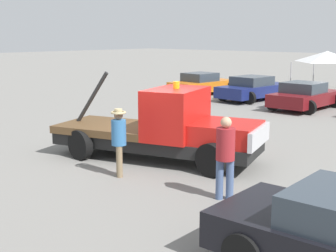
{
  "coord_description": "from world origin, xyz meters",
  "views": [
    {
      "loc": [
        9.33,
        -9.54,
        3.59
      ],
      "look_at": [
        0.5,
        0.0,
        1.05
      ],
      "focal_mm": 50.0,
      "sensor_mm": 36.0,
      "label": 1
    }
  ],
  "objects_px": {
    "person_near_truck": "(225,152)",
    "canopy_tent_white": "(327,57)",
    "parked_car_maroon": "(304,96)",
    "parked_car_navy": "(254,88)",
    "tow_truck": "(167,129)",
    "parked_car_orange": "(202,84)",
    "person_at_hood": "(119,137)"
  },
  "relations": [
    {
      "from": "parked_car_orange",
      "to": "parked_car_maroon",
      "type": "bearing_deg",
      "value": -94.64
    },
    {
      "from": "parked_car_navy",
      "to": "canopy_tent_white",
      "type": "bearing_deg",
      "value": -2.55
    },
    {
      "from": "person_near_truck",
      "to": "person_at_hood",
      "type": "distance_m",
      "value": 3.05
    },
    {
      "from": "parked_car_navy",
      "to": "canopy_tent_white",
      "type": "relative_size",
      "value": 1.44
    },
    {
      "from": "person_near_truck",
      "to": "parked_car_navy",
      "type": "distance_m",
      "value": 16.47
    },
    {
      "from": "person_near_truck",
      "to": "canopy_tent_white",
      "type": "bearing_deg",
      "value": -19.26
    },
    {
      "from": "tow_truck",
      "to": "parked_car_orange",
      "type": "xyz_separation_m",
      "value": [
        -8.77,
        12.53,
        -0.27
      ]
    },
    {
      "from": "person_at_hood",
      "to": "tow_truck",
      "type": "bearing_deg",
      "value": -136.64
    },
    {
      "from": "parked_car_orange",
      "to": "parked_car_navy",
      "type": "height_order",
      "value": "same"
    },
    {
      "from": "parked_car_navy",
      "to": "parked_car_maroon",
      "type": "xyz_separation_m",
      "value": [
        3.64,
        -1.16,
        -0.0
      ]
    },
    {
      "from": "person_near_truck",
      "to": "parked_car_maroon",
      "type": "xyz_separation_m",
      "value": [
        -4.7,
        13.04,
        -0.43
      ]
    },
    {
      "from": "person_at_hood",
      "to": "canopy_tent_white",
      "type": "xyz_separation_m",
      "value": [
        -4.53,
        22.09,
        1.14
      ]
    },
    {
      "from": "parked_car_orange",
      "to": "canopy_tent_white",
      "type": "relative_size",
      "value": 1.3
    },
    {
      "from": "parked_car_navy",
      "to": "canopy_tent_white",
      "type": "xyz_separation_m",
      "value": [
        0.79,
        7.45,
        1.53
      ]
    },
    {
      "from": "person_near_truck",
      "to": "parked_car_orange",
      "type": "bearing_deg",
      "value": 1.85
    },
    {
      "from": "parked_car_orange",
      "to": "parked_car_maroon",
      "type": "relative_size",
      "value": 1.04
    },
    {
      "from": "parked_car_orange",
      "to": "person_near_truck",
      "type": "bearing_deg",
      "value": -136.17
    },
    {
      "from": "parked_car_maroon",
      "to": "canopy_tent_white",
      "type": "relative_size",
      "value": 1.25
    },
    {
      "from": "parked_car_navy",
      "to": "tow_truck",
      "type": "bearing_deg",
      "value": -154.29
    },
    {
      "from": "parked_car_maroon",
      "to": "person_at_hood",
      "type": "bearing_deg",
      "value": -173.13
    },
    {
      "from": "tow_truck",
      "to": "parked_car_navy",
      "type": "distance_m",
      "value": 13.67
    },
    {
      "from": "tow_truck",
      "to": "parked_car_navy",
      "type": "relative_size",
      "value": 1.33
    },
    {
      "from": "person_near_truck",
      "to": "parked_car_navy",
      "type": "xyz_separation_m",
      "value": [
        -8.34,
        14.2,
        -0.42
      ]
    },
    {
      "from": "parked_car_navy",
      "to": "canopy_tent_white",
      "type": "distance_m",
      "value": 7.65
    },
    {
      "from": "person_near_truck",
      "to": "parked_car_maroon",
      "type": "relative_size",
      "value": 0.44
    },
    {
      "from": "tow_truck",
      "to": "person_at_hood",
      "type": "distance_m",
      "value": 1.99
    },
    {
      "from": "tow_truck",
      "to": "parked_car_maroon",
      "type": "relative_size",
      "value": 1.53
    },
    {
      "from": "tow_truck",
      "to": "parked_car_maroon",
      "type": "bearing_deg",
      "value": 79.56
    },
    {
      "from": "person_at_hood",
      "to": "parked_car_maroon",
      "type": "relative_size",
      "value": 0.42
    },
    {
      "from": "parked_car_maroon",
      "to": "person_near_truck",
      "type": "bearing_deg",
      "value": -160.43
    },
    {
      "from": "person_near_truck",
      "to": "parked_car_maroon",
      "type": "bearing_deg",
      "value": -18.67
    },
    {
      "from": "person_near_truck",
      "to": "tow_truck",
      "type": "bearing_deg",
      "value": 25.63
    }
  ]
}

